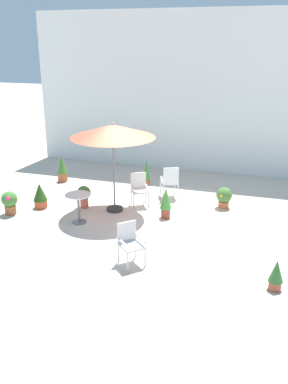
% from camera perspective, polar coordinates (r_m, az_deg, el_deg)
% --- Properties ---
extents(ground_plane, '(60.00, 60.00, 0.00)m').
position_cam_1_polar(ground_plane, '(10.95, 0.26, -3.55)').
color(ground_plane, beige).
extents(villa_facade, '(10.94, 0.30, 5.32)m').
position_cam_1_polar(villa_facade, '(14.67, 5.87, 13.17)').
color(villa_facade, white).
rests_on(villa_facade, ground).
extents(patio_umbrella_0, '(2.19, 2.19, 2.41)m').
position_cam_1_polar(patio_umbrella_0, '(10.84, -4.23, 8.13)').
color(patio_umbrella_0, '#2D2D2D').
rests_on(patio_umbrella_0, ground).
extents(cafe_table_0, '(0.64, 0.64, 0.76)m').
position_cam_1_polar(cafe_table_0, '(10.63, -8.87, -1.52)').
color(cafe_table_0, white).
rests_on(cafe_table_0, ground).
extents(patio_chair_0, '(0.62, 0.60, 0.95)m').
position_cam_1_polar(patio_chair_0, '(12.17, 3.54, 1.61)').
color(patio_chair_0, silver).
rests_on(patio_chair_0, ground).
extents(patio_chair_1, '(0.60, 0.59, 0.92)m').
position_cam_1_polar(patio_chair_1, '(11.62, -0.66, 0.65)').
color(patio_chair_1, silver).
rests_on(patio_chair_1, ground).
extents(patio_chair_2, '(0.63, 0.63, 0.88)m').
position_cam_1_polar(patio_chair_2, '(8.64, -1.96, -6.65)').
color(patio_chair_2, silver).
rests_on(patio_chair_2, ground).
extents(potted_plant_0, '(0.28, 0.28, 0.61)m').
position_cam_1_polar(potted_plant_0, '(8.22, 17.45, -10.57)').
color(potted_plant_0, '#AA5137').
rests_on(potted_plant_0, ground).
extents(potted_plant_1, '(0.38, 0.38, 0.62)m').
position_cam_1_polar(potted_plant_1, '(11.63, -8.14, -0.36)').
color(potted_plant_1, '#C9624A').
rests_on(potted_plant_1, ground).
extents(potted_plant_2, '(0.38, 0.38, 0.71)m').
position_cam_1_polar(potted_plant_2, '(11.84, -13.89, -0.42)').
color(potted_plant_2, '#B5522F').
rests_on(potted_plant_2, ground).
extents(potted_plant_3, '(0.33, 0.33, 0.85)m').
position_cam_1_polar(potted_plant_3, '(13.91, -11.03, 3.13)').
color(potted_plant_3, '#A55732').
rests_on(potted_plant_3, ground).
extents(potted_plant_4, '(0.42, 0.42, 0.63)m').
position_cam_1_polar(potted_plant_4, '(11.63, -17.74, -1.22)').
color(potted_plant_4, '#9E5B33').
rests_on(potted_plant_4, ground).
extents(potted_plant_6, '(0.25, 0.25, 0.84)m').
position_cam_1_polar(potted_plant_6, '(13.24, 0.33, 2.71)').
color(potted_plant_6, brown).
rests_on(potted_plant_6, ground).
extents(potted_plant_7, '(0.30, 0.30, 0.84)m').
position_cam_1_polar(potted_plant_7, '(10.82, 2.97, -1.27)').
color(potted_plant_7, brown).
rests_on(potted_plant_7, ground).
extents(potted_plant_8, '(0.43, 0.43, 0.58)m').
position_cam_1_polar(potted_plant_8, '(11.72, 10.77, -0.61)').
color(potted_plant_8, '#C86839').
rests_on(potted_plant_8, ground).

